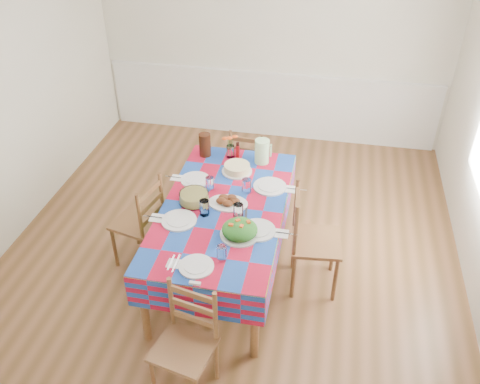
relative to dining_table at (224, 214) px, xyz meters
name	(u,v)px	position (x,y,z in m)	size (l,w,h in m)	color
room	(231,133)	(0.01, 0.30, 0.66)	(4.58, 5.08, 2.78)	brown
wainscot	(270,103)	(0.01, 2.78, -0.20)	(4.41, 0.06, 0.92)	white
dining_table	(224,214)	(0.00, 0.00, 0.00)	(1.07, 2.00, 0.78)	brown
setting_near_head	(205,261)	(0.03, -0.75, 0.12)	(0.44, 0.29, 0.13)	silver
setting_left_near	(187,216)	(-0.26, -0.23, 0.12)	(0.55, 0.33, 0.14)	silver
setting_left_far	(200,181)	(-0.30, 0.30, 0.12)	(0.51, 0.30, 0.13)	silver
setting_right_near	(251,223)	(0.29, -0.23, 0.12)	(0.57, 0.33, 0.15)	silver
setting_right_far	(262,186)	(0.30, 0.32, 0.12)	(0.58, 0.34, 0.15)	silver
meat_platter	(228,201)	(0.03, 0.04, 0.11)	(0.36, 0.26, 0.07)	silver
salad_platter	(240,230)	(0.22, -0.36, 0.14)	(0.33, 0.33, 0.14)	silver
pasta_bowl	(194,198)	(-0.27, 0.01, 0.13)	(0.27, 0.27, 0.10)	white
cake	(237,168)	(0.01, 0.57, 0.12)	(0.30, 0.30, 0.08)	silver
serving_utensils	(242,216)	(0.19, -0.11, 0.09)	(0.15, 0.34, 0.01)	black
flower_vase	(230,148)	(-0.12, 0.83, 0.19)	(0.16, 0.13, 0.25)	white
hot_sauce	(238,150)	(-0.04, 0.84, 0.17)	(0.04, 0.04, 0.17)	#B20E12
green_pitcher	(262,151)	(0.21, 0.80, 0.21)	(0.14, 0.14, 0.25)	#B7ECA6
tea_pitcher	(205,145)	(-0.38, 0.82, 0.21)	(0.12, 0.12, 0.24)	black
name_card	(195,283)	(0.01, -0.97, 0.10)	(0.09, 0.03, 0.02)	silver
chair_near	(186,344)	(0.01, -1.26, -0.23)	(0.48, 0.47, 0.93)	brown
chair_far	(249,164)	(0.00, 1.26, -0.25)	(0.43, 0.41, 0.90)	brown
chair_left	(141,223)	(-0.80, -0.01, -0.22)	(0.49, 0.50, 0.96)	brown
chair_right	(311,241)	(0.79, 0.00, -0.18)	(0.48, 0.50, 1.03)	brown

